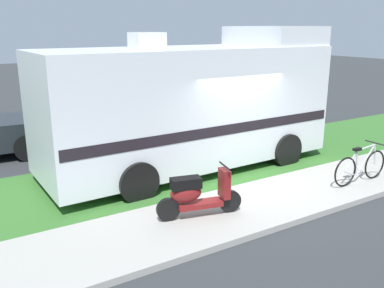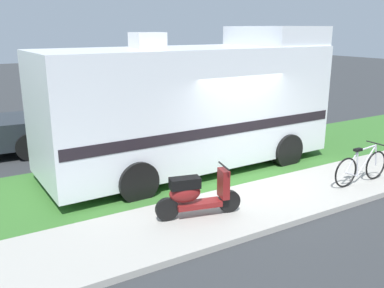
% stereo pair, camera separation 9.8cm
% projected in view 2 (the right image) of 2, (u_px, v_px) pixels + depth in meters
% --- Properties ---
extents(ground_plane, '(80.00, 80.00, 0.00)m').
position_uv_depth(ground_plane, '(249.00, 183.00, 9.90)').
color(ground_plane, '#2D3033').
extents(sidewalk, '(24.00, 2.00, 0.12)m').
position_uv_depth(sidewalk, '(284.00, 198.00, 8.89)').
color(sidewalk, '#9E9B93').
rests_on(sidewalk, ground).
extents(grass_strip, '(24.00, 3.40, 0.08)m').
position_uv_depth(grass_strip, '(214.00, 164.00, 11.12)').
color(grass_strip, '#336628').
rests_on(grass_strip, ground).
extents(motorhome_rv, '(7.47, 2.81, 3.61)m').
position_uv_depth(motorhome_rv, '(193.00, 104.00, 10.46)').
color(motorhome_rv, silver).
rests_on(motorhome_rv, ground).
extents(scooter, '(1.65, 0.64, 0.97)m').
position_uv_depth(scooter, '(196.00, 194.00, 7.75)').
color(scooter, black).
rests_on(scooter, ground).
extents(bicycle, '(1.72, 0.52, 0.90)m').
position_uv_depth(bicycle, '(361.00, 167.00, 9.47)').
color(bicycle, black).
rests_on(bicycle, ground).
extents(pickup_truck_far, '(5.20, 2.36, 1.73)m').
position_uv_depth(pickup_truck_far, '(190.00, 88.00, 18.90)').
color(pickup_truck_far, '#B7B29E').
rests_on(pickup_truck_far, ground).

